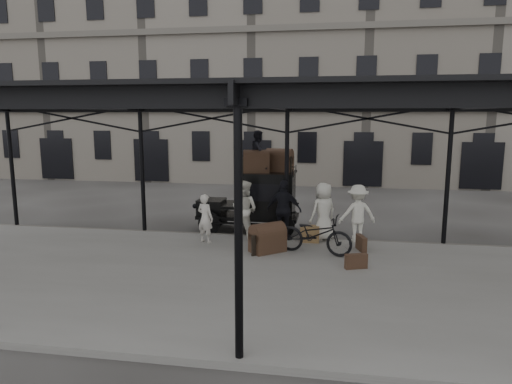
{
  "coord_description": "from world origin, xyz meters",
  "views": [
    {
      "loc": [
        1.44,
        -12.75,
        4.16
      ],
      "look_at": [
        -0.95,
        1.6,
        1.7
      ],
      "focal_mm": 32.0,
      "sensor_mm": 36.0,
      "label": 1
    }
  ],
  "objects_px": {
    "porter_left": "(205,218)",
    "porter_official": "(284,210)",
    "taxi": "(260,199)",
    "steamer_trunk_roof_near": "(256,163)",
    "bicycle": "(315,234)",
    "steamer_trunk_platform": "(268,240)"
  },
  "relations": [
    {
      "from": "porter_official",
      "to": "steamer_trunk_platform",
      "type": "distance_m",
      "value": 1.62
    },
    {
      "from": "porter_left",
      "to": "porter_official",
      "type": "bearing_deg",
      "value": -139.57
    },
    {
      "from": "taxi",
      "to": "steamer_trunk_platform",
      "type": "distance_m",
      "value": 3.05
    },
    {
      "from": "taxi",
      "to": "porter_official",
      "type": "distance_m",
      "value": 1.76
    },
    {
      "from": "porter_official",
      "to": "bicycle",
      "type": "distance_m",
      "value": 1.81
    },
    {
      "from": "porter_official",
      "to": "bicycle",
      "type": "height_order",
      "value": "porter_official"
    },
    {
      "from": "steamer_trunk_roof_near",
      "to": "porter_official",
      "type": "bearing_deg",
      "value": -56.35
    },
    {
      "from": "porter_left",
      "to": "steamer_trunk_platform",
      "type": "bearing_deg",
      "value": -175.38
    },
    {
      "from": "taxi",
      "to": "steamer_trunk_platform",
      "type": "relative_size",
      "value": 3.68
    },
    {
      "from": "bicycle",
      "to": "porter_left",
      "type": "bearing_deg",
      "value": 93.45
    },
    {
      "from": "porter_official",
      "to": "porter_left",
      "type": "bearing_deg",
      "value": 25.85
    },
    {
      "from": "taxi",
      "to": "steamer_trunk_roof_near",
      "type": "distance_m",
      "value": 1.33
    },
    {
      "from": "porter_official",
      "to": "bicycle",
      "type": "xyz_separation_m",
      "value": [
        1.05,
        -1.41,
        -0.39
      ]
    },
    {
      "from": "bicycle",
      "to": "steamer_trunk_roof_near",
      "type": "distance_m",
      "value": 3.81
    },
    {
      "from": "taxi",
      "to": "steamer_trunk_roof_near",
      "type": "height_order",
      "value": "steamer_trunk_roof_near"
    },
    {
      "from": "bicycle",
      "to": "steamer_trunk_platform",
      "type": "relative_size",
      "value": 2.23
    },
    {
      "from": "steamer_trunk_platform",
      "to": "steamer_trunk_roof_near",
      "type": "bearing_deg",
      "value": 66.04
    },
    {
      "from": "porter_left",
      "to": "steamer_trunk_roof_near",
      "type": "bearing_deg",
      "value": -101.27
    },
    {
      "from": "steamer_trunk_platform",
      "to": "porter_left",
      "type": "bearing_deg",
      "value": 121.24
    },
    {
      "from": "taxi",
      "to": "steamer_trunk_roof_near",
      "type": "bearing_deg",
      "value": -108.07
    },
    {
      "from": "bicycle",
      "to": "steamer_trunk_roof_near",
      "type": "bearing_deg",
      "value": 53.84
    },
    {
      "from": "bicycle",
      "to": "steamer_trunk_platform",
      "type": "xyz_separation_m",
      "value": [
        -1.38,
        -0.05,
        -0.22
      ]
    }
  ]
}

